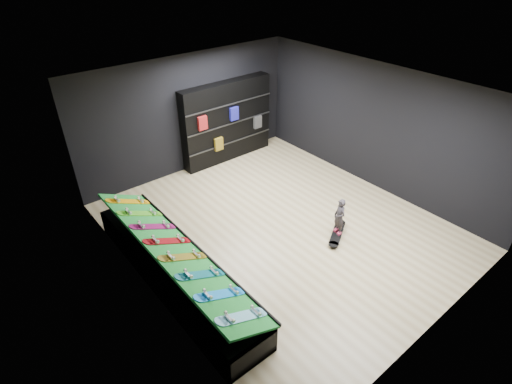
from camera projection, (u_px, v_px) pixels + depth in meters
floor at (280, 227)px, 8.66m from camera, size 6.00×7.00×0.01m
ceiling at (285, 92)px, 7.03m from camera, size 6.00×7.00×0.01m
wall_back at (189, 114)px, 10.12m from camera, size 6.00×0.02×3.00m
wall_front at (451, 260)px, 5.57m from camera, size 6.00×0.02×3.00m
wall_left at (141, 225)px, 6.24m from camera, size 0.02×7.00×3.00m
wall_right at (375, 127)px, 9.45m from camera, size 0.02×7.00×3.00m
display_rack at (175, 271)px, 7.16m from camera, size 0.90×4.50×0.50m
turf_ramp at (175, 250)px, 6.94m from camera, size 0.92×4.50×0.46m
back_shelving at (227, 122)px, 10.79m from camera, size 2.71×0.32×2.16m
floor_skateboard at (337, 234)px, 8.37m from camera, size 0.96×0.68×0.09m
child at (339, 223)px, 8.21m from camera, size 0.18×0.22×0.49m
display_board_0 at (242, 317)px, 5.70m from camera, size 0.93×0.22×0.50m
display_board_1 at (220, 294)px, 6.05m from camera, size 0.93×0.22×0.50m
display_board_2 at (201, 275)px, 6.40m from camera, size 0.93×0.22×0.50m
display_board_3 at (183, 257)px, 6.75m from camera, size 0.93×0.22×0.50m
display_board_4 at (167, 241)px, 7.11m from camera, size 0.93×0.22×0.50m
display_board_5 at (153, 227)px, 7.46m from camera, size 0.93×0.22×0.50m
display_board_6 at (140, 213)px, 7.81m from camera, size 0.93×0.22×0.50m
display_board_7 at (128, 201)px, 8.16m from camera, size 0.93×0.22×0.50m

